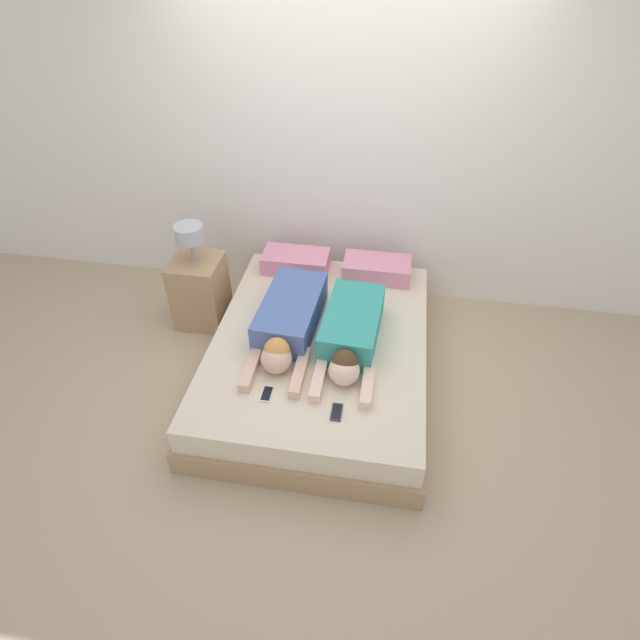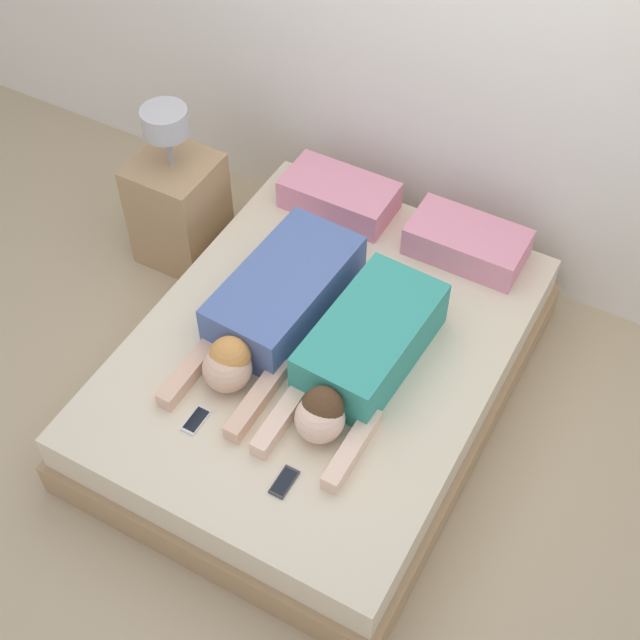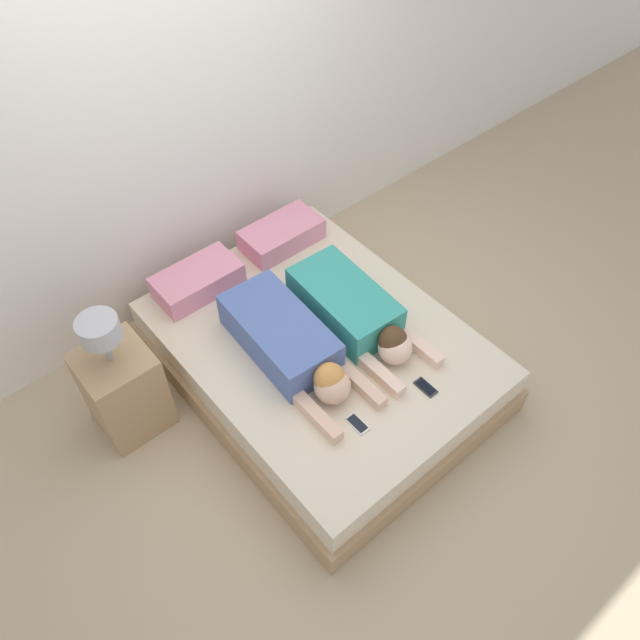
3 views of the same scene
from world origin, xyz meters
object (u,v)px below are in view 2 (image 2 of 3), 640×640
bed (320,370)px  pillow_head_left (339,195)px  pillow_head_right (467,242)px  cell_phone_left (196,420)px  person_left (274,307)px  nightstand (178,204)px  person_right (360,356)px  cell_phone_right (284,482)px

bed → pillow_head_left: pillow_head_left is taller
pillow_head_right → cell_phone_left: bearing=-112.4°
person_left → nightstand: (-0.84, 0.47, -0.16)m
pillow_head_left → pillow_head_right: 0.66m
person_right → pillow_head_left: bearing=123.0°
pillow_head_left → cell_phone_left: pillow_head_left is taller
pillow_head_left → nightstand: (-0.73, -0.33, -0.12)m
pillow_head_right → nightstand: (-1.39, -0.33, -0.12)m
nightstand → bed: bearing=-23.6°
bed → cell_phone_left: bearing=-112.0°
pillow_head_right → nightstand: nightstand is taller
pillow_head_right → person_right: person_right is taller
person_right → cell_phone_left: bearing=-130.7°
bed → person_right: person_right is taller
person_right → cell_phone_right: person_right is taller
bed → cell_phone_left: 0.66m
person_left → nightstand: bearing=150.8°
person_right → nightstand: (-1.28, 0.52, -0.15)m
person_left → person_right: 0.44m
pillow_head_left → person_left: bearing=-82.2°
bed → person_left: size_ratio=1.85×
pillow_head_right → person_left: person_left is taller
person_right → cell_phone_left: 0.70m
cell_phone_right → nightstand: size_ratio=0.15×
pillow_head_left → cell_phone_left: bearing=-86.0°
person_right → nightstand: nightstand is taller
pillow_head_right → person_right: bearing=-97.6°
bed → nightstand: nightstand is taller
person_right → nightstand: size_ratio=1.13×
cell_phone_right → cell_phone_left: bearing=170.9°
pillow_head_left → pillow_head_right: size_ratio=1.00×
cell_phone_right → person_right: bearing=89.2°
bed → person_right: (0.22, -0.06, 0.30)m
cell_phone_right → pillow_head_left: bearing=110.5°
pillow_head_right → person_right: size_ratio=0.53×
person_left → cell_phone_right: size_ratio=8.06×
bed → cell_phone_right: (0.21, -0.66, 0.19)m
bed → person_left: bearing=-179.0°
cell_phone_right → person_left: bearing=123.5°
cell_phone_left → nightstand: size_ratio=0.15×
person_left → cell_phone_right: (0.43, -0.65, -0.11)m
bed → person_right: bearing=-14.7°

